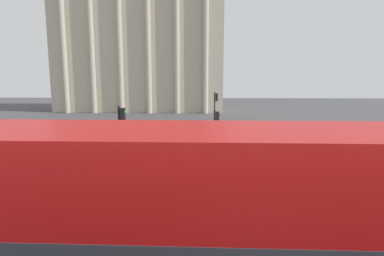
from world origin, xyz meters
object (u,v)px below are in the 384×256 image
Objects in this scene: plaza_building_left at (143,40)px; car_black at (320,130)px; traffic_light_mid at (216,127)px; pedestrian_blue at (69,167)px; pedestrian_yellow at (166,160)px; pedestrian_black at (277,129)px; double_decker_bus at (191,228)px; traffic_light_near at (121,135)px; traffic_light_far at (215,108)px.

plaza_building_left reaches higher than car_black.
traffic_light_mid reaches higher than pedestrian_blue.
pedestrian_yellow is 0.98× the size of pedestrian_black.
car_black is 17.29m from pedestrian_yellow.
pedestrian_yellow is at bearing -127.36° from traffic_light_mid.
traffic_light_near is at bearing 112.25° from double_decker_bus.
double_decker_bus is 22.08m from pedestrian_black.
plaza_building_left is 18.16× the size of pedestrian_black.
plaza_building_left reaches higher than pedestrian_black.
car_black is (14.32, 13.90, -1.87)m from traffic_light_near.
car_black is at bearing -92.14° from pedestrian_yellow.
double_decker_bus is at bearing -6.15° from pedestrian_blue.
double_decker_bus is 2.92× the size of traffic_light_near.
pedestrian_blue is at bearing -149.17° from car_black.
traffic_light_far reaches higher than car_black.
pedestrian_blue is at bearing -118.27° from traffic_light_far.
pedestrian_blue is (-2.53, -0.04, -1.54)m from traffic_light_near.
traffic_light_mid is at bearing 85.79° from pedestrian_blue.
traffic_light_far is 12.11m from pedestrian_yellow.
traffic_light_near is 2.46× the size of pedestrian_yellow.
pedestrian_black is (5.37, -0.84, -1.76)m from traffic_light_far.
plaza_building_left is 16.76× the size of pedestrian_blue.
car_black is at bearing 62.92° from double_decker_bus.
pedestrian_black is (-4.15, -1.15, 0.24)m from car_black.
traffic_light_far reaches higher than pedestrian_blue.
traffic_light_mid is 9.13m from pedestrian_black.
traffic_light_near reaches higher than traffic_light_mid.
pedestrian_blue reaches higher than pedestrian_black.
plaza_building_left is 34.06m from traffic_light_far.
plaza_building_left is 37.60m from pedestrian_black.
traffic_light_near is (-3.62, 8.29, 0.26)m from double_decker_bus.
traffic_light_mid is at bearing 84.77° from double_decker_bus.
pedestrian_black is (8.38, 10.75, 0.02)m from pedestrian_yellow.
plaza_building_left is at bearing 112.72° from traffic_light_far.
car_black is at bearing 44.15° from traffic_light_near.
traffic_light_near is at bearing -109.44° from traffic_light_far.
traffic_light_near is 20.05m from car_black.
traffic_light_near is at bearing 26.92° from pedestrian_black.
plaza_building_left reaches higher than pedestrian_yellow.
car_black is 21.88m from pedestrian_blue.
double_decker_bus is 7.01× the size of pedestrian_black.
car_black is at bearing 40.27° from traffic_light_mid.
double_decker_bus is 10.37m from pedestrian_blue.
plaza_building_left is at bearing -84.35° from pedestrian_black.
double_decker_bus is at bearing 144.44° from pedestrian_yellow.
double_decker_bus is 9.05m from traffic_light_near.
car_black is at bearing -53.36° from plaza_building_left.
traffic_light_mid is 7.98m from traffic_light_far.
pedestrian_black is at bearing -59.83° from plaza_building_left.
pedestrian_blue is 1.08× the size of pedestrian_black.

